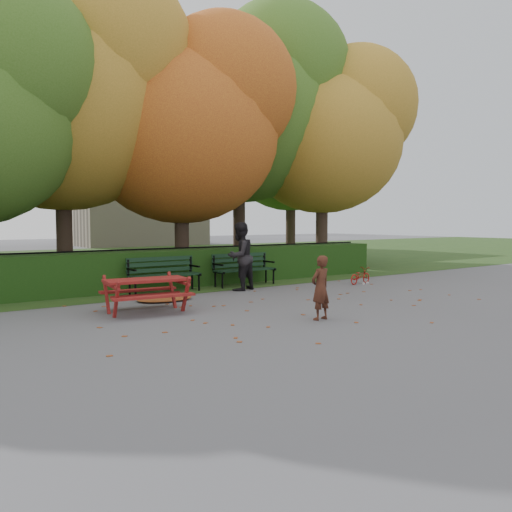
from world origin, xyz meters
TOP-DOWN VIEW (x-y plane):
  - ground at (0.00, 0.00)m, footprint 90.00×90.00m
  - grass_strip at (0.00, 14.00)m, footprint 90.00×90.00m
  - building_right at (8.00, 28.00)m, footprint 9.00×6.00m
  - hedge at (0.00, 4.50)m, footprint 13.00×0.90m
  - iron_fence at (0.00, 5.30)m, footprint 14.00×0.04m
  - tree_b at (-2.44, 6.75)m, footprint 6.72×6.40m
  - tree_c at (0.83, 5.96)m, footprint 6.30×6.00m
  - tree_d at (3.88, 7.23)m, footprint 7.14×6.80m
  - tree_e at (6.52, 5.77)m, footprint 6.09×5.80m
  - tree_g at (8.33, 9.76)m, footprint 6.30×6.00m
  - bench_left at (-1.30, 3.70)m, footprint 1.80×0.57m
  - bench_right at (1.10, 3.70)m, footprint 1.80×0.57m
  - picnic_table at (-2.76, 1.36)m, footprint 1.67×1.40m
  - leaf_pile at (-1.83, 2.52)m, footprint 1.40×1.07m
  - leaf_scatter at (0.00, 0.30)m, footprint 9.00×5.70m
  - child at (-0.50, -1.14)m, footprint 0.45×0.33m
  - adult at (0.46, 2.90)m, footprint 1.02×0.90m
  - bicycle at (3.94, 1.99)m, footprint 0.92×0.43m

SIDE VIEW (x-z plane):
  - ground at x=0.00m, z-range 0.00..0.00m
  - grass_strip at x=0.00m, z-range 0.01..0.01m
  - leaf_scatter at x=0.00m, z-range 0.00..0.01m
  - leaf_pile at x=-1.83m, z-range 0.00..0.09m
  - bicycle at x=3.94m, z-range 0.00..0.46m
  - hedge at x=0.00m, z-range 0.00..1.00m
  - picnic_table at x=-2.76m, z-range 0.14..0.89m
  - bench_left at x=-1.30m, z-range 0.08..0.96m
  - bench_right at x=1.10m, z-range 0.08..0.96m
  - iron_fence at x=0.00m, z-range 0.03..1.05m
  - child at x=-0.50m, z-range 0.00..1.16m
  - adult at x=0.46m, z-range 0.00..1.75m
  - tree_c at x=0.83m, z-range 0.82..8.82m
  - tree_e at x=6.52m, z-range 1.01..9.16m
  - tree_g at x=8.33m, z-range 1.10..9.65m
  - tree_b at x=-2.44m, z-range 1.01..9.80m
  - tree_d at x=3.88m, z-range 1.19..10.77m
  - building_right at x=8.00m, z-range 0.00..12.00m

